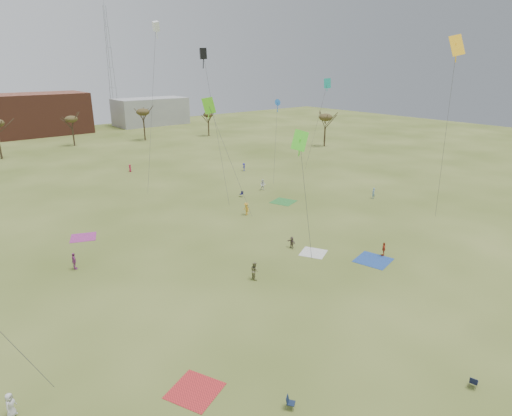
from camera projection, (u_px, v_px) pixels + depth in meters
ground at (337, 295)px, 40.23m from camera, size 260.00×260.00×0.00m
flyer_near_left at (10, 405)px, 26.26m from camera, size 0.94×0.95×1.65m
spectator_fore_a at (384, 249)px, 48.24m from camera, size 0.99×0.85×1.59m
spectator_fore_b at (255, 271)px, 42.99m from camera, size 0.87×1.02×1.84m
spectator_fore_c at (292, 242)px, 50.35m from camera, size 0.44×1.29×1.38m
flyer_mid_b at (246, 209)px, 61.22m from camera, size 0.73×1.20×1.81m
flyer_mid_c at (373, 193)px, 68.64m from camera, size 0.68×0.49×1.73m
spectator_mid_d at (74, 261)px, 45.04m from camera, size 0.51×1.10×1.84m
spectator_mid_e at (263, 185)px, 73.05m from camera, size 1.11×1.14×1.85m
flyer_far_b at (130, 168)px, 85.39m from camera, size 0.71×0.85×1.50m
flyer_far_c at (244, 167)px, 86.07m from camera, size 0.91×1.16×1.58m
blanket_red at (195, 391)px, 28.53m from camera, size 4.07×4.07×0.03m
blanket_blue at (373, 260)px, 47.34m from camera, size 4.24×4.24×0.03m
blanket_cream at (313, 253)px, 49.18m from camera, size 3.67×3.67×0.03m
blanket_plum at (83, 237)px, 53.53m from camera, size 3.89×3.89×0.03m
blanket_olive at (283, 202)px, 67.18m from camera, size 4.29×4.29×0.03m
camp_chair_left at (291, 405)px, 27.01m from camera, size 0.72×0.73×0.87m
camp_chair_center at (473, 384)px, 28.77m from camera, size 0.65×0.62×0.87m
camp_chair_right at (241, 195)px, 69.71m from camera, size 0.62×0.58×0.87m
kites_aloft at (223, 82)px, 54.05m from camera, size 73.49×64.91×25.51m
tree_line at (51, 128)px, 94.05m from camera, size 117.44×49.32×8.91m
building_brick at (40, 114)px, 129.00m from camera, size 26.00×16.00×12.00m
building_grey at (151, 112)px, 149.10m from camera, size 24.00×12.00×9.00m
radio_tower at (110, 67)px, 143.46m from camera, size 1.51×1.72×41.00m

